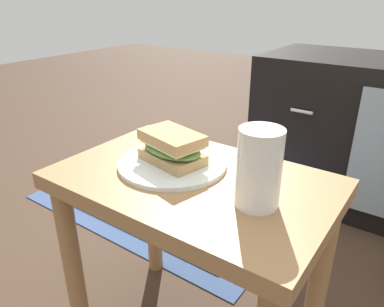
{
  "coord_description": "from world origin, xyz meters",
  "views": [
    {
      "loc": [
        0.38,
        -0.54,
        0.81
      ],
      "look_at": [
        -0.0,
        0.0,
        0.51
      ],
      "focal_mm": 34.28,
      "sensor_mm": 36.0,
      "label": 1
    }
  ],
  "objects": [
    {
      "name": "sandwich_front",
      "position": [
        -0.06,
        0.02,
        0.5
      ],
      "size": [
        0.16,
        0.12,
        0.07
      ],
      "color": "tan",
      "rests_on": "plate"
    },
    {
      "name": "side_table",
      "position": [
        0.0,
        0.0,
        0.37
      ],
      "size": [
        0.56,
        0.36,
        0.46
      ],
      "color": "olive",
      "rests_on": "ground"
    },
    {
      "name": "beer_glass",
      "position": [
        0.15,
        -0.02,
        0.53
      ],
      "size": [
        0.08,
        0.08,
        0.14
      ],
      "color": "silver",
      "rests_on": "side_table"
    },
    {
      "name": "area_rug",
      "position": [
        -0.47,
        0.52,
        0.0
      ],
      "size": [
        1.0,
        0.73,
        0.01
      ],
      "color": "#384C72",
      "rests_on": "ground"
    },
    {
      "name": "plate",
      "position": [
        -0.06,
        0.02,
        0.47
      ],
      "size": [
        0.23,
        0.23,
        0.01
      ],
      "primitive_type": "cylinder",
      "color": "silver",
      "rests_on": "side_table"
    }
  ]
}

